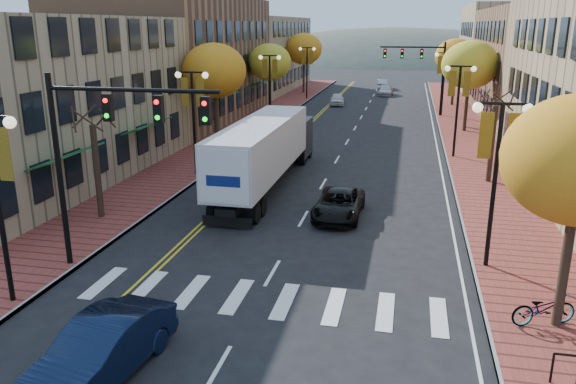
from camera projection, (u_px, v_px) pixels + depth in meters
The scene contains 30 objects.
ground at pixel (240, 330), 16.33m from camera, with size 200.00×200.00×0.00m, color black.
sidewalk_left at pixel (249, 126), 48.56m from camera, with size 4.00×85.00×0.15m, color brown.
sidewalk_right at pixel (465, 135), 44.93m from camera, with size 4.00×85.00×0.15m, color brown.
building_left_near at pixel (9, 102), 30.65m from camera, with size 12.00×22.00×9.00m, color #9E8966.
building_left_mid at pixel (175, 59), 51.90m from camera, with size 12.00×24.00×11.00m, color brown.
building_left_far at pixel (250, 54), 75.54m from camera, with size 12.00×26.00×9.50m, color #9E8966.
building_right_mid at pixel (571, 66), 50.50m from camera, with size 15.00×24.00×10.00m, color brown.
building_right_far at pixel (526, 50), 70.97m from camera, with size 15.00×20.00×11.00m, color #9E8966.
tree_left_a at pixel (97, 171), 24.99m from camera, with size 0.28×0.28×4.20m.
tree_left_b at pixel (214, 71), 39.07m from camera, with size 4.48×4.48×7.21m.
tree_left_c at pixel (270, 62), 54.16m from camera, with size 4.16×4.16×6.69m.
tree_left_d at pixel (304, 49), 70.87m from camera, with size 4.61×4.61×7.42m.
tree_right_b at pixel (492, 144), 30.73m from camera, with size 0.28×0.28×4.20m.
tree_right_c at pixel (470, 65), 44.80m from camera, with size 4.48×4.48×7.21m.
tree_right_d at pixel (456, 56), 59.83m from camera, with size 4.35×4.35×7.00m.
lamp_left_b at pixel (193, 103), 31.60m from camera, with size 1.96×0.36×6.05m.
lamp_left_c at pixel (270, 76), 48.46m from camera, with size 1.96×0.36×6.05m.
lamp_left_d at pixel (307, 63), 65.32m from camera, with size 1.96×0.36×6.05m.
lamp_right_a at pixel (498, 154), 19.20m from camera, with size 1.96×0.36×6.05m.
lamp_right_b at pixel (459, 93), 36.06m from camera, with size 1.96×0.36×6.05m.
lamp_right_c at pixel (444, 71), 52.93m from camera, with size 1.96×0.36×6.05m.
traffic_mast_near at pixel (106, 137), 18.83m from camera, with size 6.10×0.35×7.00m.
traffic_mast_far at pixel (423, 64), 53.15m from camera, with size 6.10×0.34×7.00m.
semi_truck at pixel (267, 147), 30.33m from camera, with size 2.49×14.99×3.75m.
navy_sedan at pixel (102, 350), 13.95m from camera, with size 1.62×4.66×1.53m, color black.
black_suv at pixel (339, 204), 25.76m from camera, with size 2.05×4.45×1.24m, color black.
car_far_white at pixel (337, 99), 61.80m from camera, with size 1.50×3.73×1.27m, color silver.
car_far_silver at pixel (386, 91), 70.38m from camera, with size 1.68×4.13×1.20m, color #A1A0A7.
car_far_oncoming at pixel (383, 84), 77.47m from camera, with size 1.37×3.94×1.30m, color #B1B0B9.
bicycle at pixel (544, 308), 16.20m from camera, with size 0.68×1.95×1.02m, color gray.
Camera 1 is at (4.43, -13.87, 8.52)m, focal length 35.00 mm.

